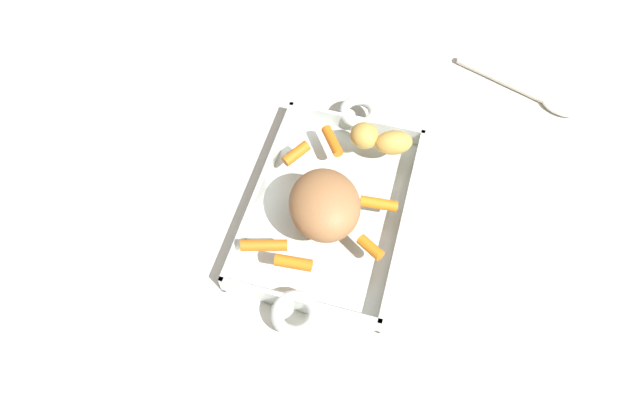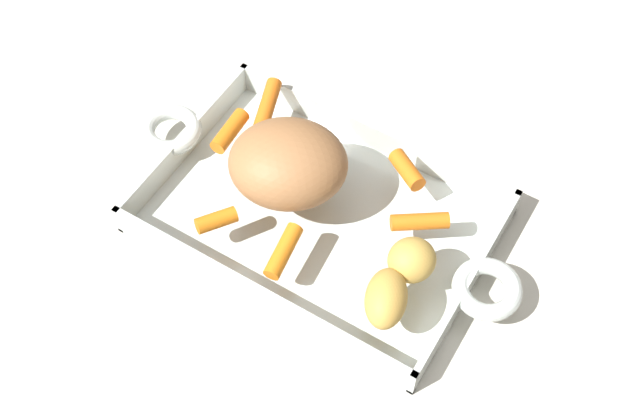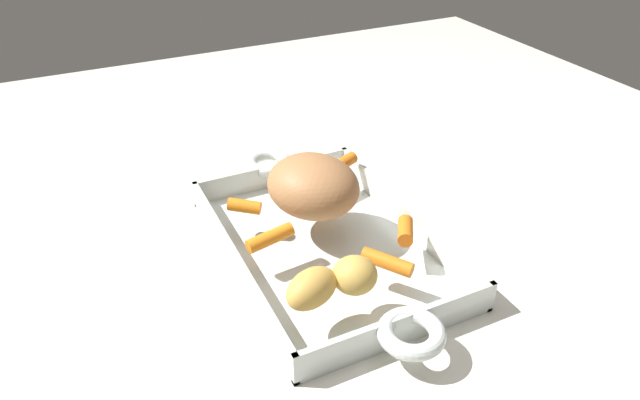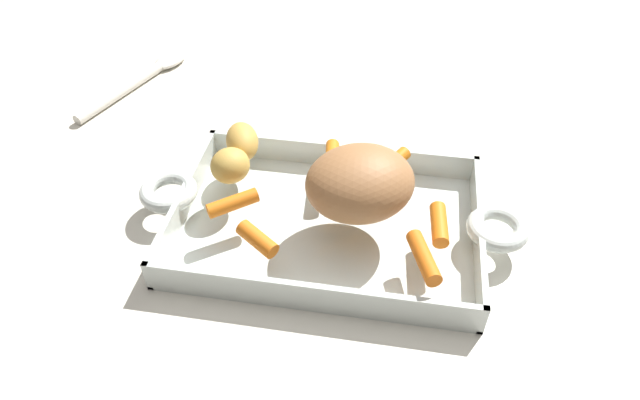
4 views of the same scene
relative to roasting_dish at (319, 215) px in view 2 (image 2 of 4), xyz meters
The scene contains 11 objects.
ground_plane 0.01m from the roasting_dish, ahead, with size 1.68×1.68×0.00m, color silver.
roasting_dish is the anchor object (origin of this frame).
pork_roast 0.08m from the roasting_dish, ahead, with size 0.13×0.11×0.08m, color #A56E43.
baby_carrot_center_right 0.09m from the roasting_dish, 94.17° to the left, with size 0.02×0.02×0.06m, color orange.
baby_carrot_long 0.11m from the roasting_dish, 130.03° to the right, with size 0.02×0.02×0.05m, color orange.
baby_carrot_center_left 0.12m from the roasting_dish, 166.59° to the right, with size 0.02×0.02×0.06m, color orange.
baby_carrot_northwest 0.14m from the roasting_dish, ahead, with size 0.02×0.02×0.06m, color orange.
baby_carrot_short 0.14m from the roasting_dish, 33.09° to the right, with size 0.02×0.02×0.07m, color orange.
baby_carrot_northeast 0.12m from the roasting_dish, 48.05° to the left, with size 0.02×0.02×0.04m, color orange.
potato_corner 0.14m from the roasting_dish, 167.98° to the left, with size 0.05×0.05×0.04m, color gold.
potato_whole 0.15m from the roasting_dish, 147.96° to the left, with size 0.06×0.04×0.04m, color gold.
Camera 2 is at (-0.26, 0.42, 0.76)m, focal length 46.14 mm.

